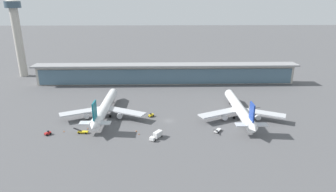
% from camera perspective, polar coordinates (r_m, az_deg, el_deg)
% --- Properties ---
extents(ground_plane, '(1200.00, 1200.00, 0.00)m').
position_cam_1_polar(ground_plane, '(150.21, 0.19, -4.97)').
color(ground_plane, '#515154').
extents(airliner_left_stand, '(45.82, 59.47, 15.86)m').
position_cam_1_polar(airliner_left_stand, '(157.83, -12.51, -2.28)').
color(airliner_left_stand, white).
rests_on(airliner_left_stand, ground).
extents(airliner_centre_stand, '(45.82, 59.47, 15.86)m').
position_cam_1_polar(airliner_centre_stand, '(156.98, 14.06, -2.52)').
color(airliner_centre_stand, white).
rests_on(airliner_centre_stand, ground).
extents(service_truck_near_nose_yellow, '(3.18, 3.27, 2.05)m').
position_cam_1_polar(service_truck_near_nose_yellow, '(155.23, -3.38, -3.85)').
color(service_truck_near_nose_yellow, yellow).
rests_on(service_truck_near_nose_yellow, ground).
extents(service_truck_under_wing_yellow, '(6.90, 2.30, 2.70)m').
position_cam_1_polar(service_truck_under_wing_yellow, '(142.31, -16.70, -6.85)').
color(service_truck_under_wing_yellow, yellow).
rests_on(service_truck_under_wing_yellow, ground).
extents(service_truck_mid_apron_white, '(5.08, 6.31, 2.70)m').
position_cam_1_polar(service_truck_mid_apron_white, '(139.68, 9.85, -6.79)').
color(service_truck_mid_apron_white, silver).
rests_on(service_truck_mid_apron_white, ground).
extents(service_truck_by_tail_white, '(5.21, 6.22, 2.70)m').
position_cam_1_polar(service_truck_by_tail_white, '(171.90, 16.64, -2.38)').
color(service_truck_by_tail_white, silver).
rests_on(service_truck_by_tail_white, ground).
extents(service_truck_on_taxiway_white, '(6.15, 7.26, 3.10)m').
position_cam_1_polar(service_truck_on_taxiway_white, '(131.47, -2.26, -7.77)').
color(service_truck_on_taxiway_white, silver).
rests_on(service_truck_on_taxiway_white, ground).
extents(service_truck_at_far_stand_red, '(3.15, 3.28, 2.05)m').
position_cam_1_polar(service_truck_at_far_stand_red, '(146.13, -22.87, -6.86)').
color(service_truck_at_far_stand_red, '#B21E1E').
rests_on(service_truck_at_far_stand_red, ground).
extents(terminal_building, '(194.69, 12.80, 15.20)m').
position_cam_1_polar(terminal_building, '(214.98, -0.36, 4.54)').
color(terminal_building, '#B2ADA3').
rests_on(terminal_building, ground).
extents(control_tower, '(12.00, 12.00, 66.76)m').
position_cam_1_polar(control_tower, '(261.44, -27.93, 11.32)').
color(control_tower, '#B2ADA3').
rests_on(control_tower, ground).
extents(safety_cone_alpha, '(0.62, 0.62, 0.70)m').
position_cam_1_polar(safety_cone_alpha, '(146.62, -20.05, -6.65)').
color(safety_cone_alpha, orange).
rests_on(safety_cone_alpha, ground).
extents(safety_cone_bravo, '(0.62, 0.62, 0.70)m').
position_cam_1_polar(safety_cone_bravo, '(146.21, -15.73, -6.26)').
color(safety_cone_bravo, orange).
rests_on(safety_cone_bravo, ground).
extents(safety_cone_charlie, '(0.62, 0.62, 0.70)m').
position_cam_1_polar(safety_cone_charlie, '(136.13, -5.82, -7.53)').
color(safety_cone_charlie, orange).
rests_on(safety_cone_charlie, ground).
extents(safety_cone_delta, '(0.62, 0.62, 0.70)m').
position_cam_1_polar(safety_cone_delta, '(139.13, -6.33, -6.95)').
color(safety_cone_delta, orange).
rests_on(safety_cone_delta, ground).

